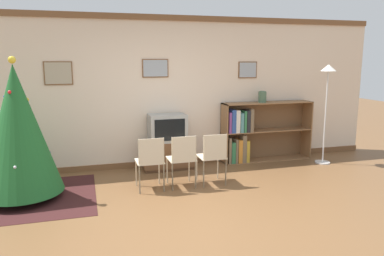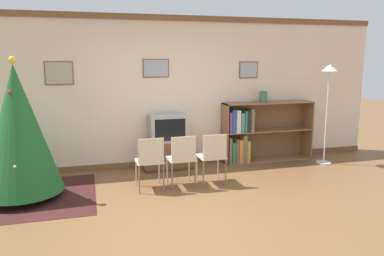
% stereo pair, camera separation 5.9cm
% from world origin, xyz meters
% --- Properties ---
extents(ground_plane, '(24.00, 24.00, 0.00)m').
position_xyz_m(ground_plane, '(0.00, 0.00, 0.00)').
color(ground_plane, brown).
extents(wall_back, '(8.73, 0.11, 2.70)m').
position_xyz_m(wall_back, '(-0.00, 2.44, 1.35)').
color(wall_back, beige).
rests_on(wall_back, ground_plane).
extents(area_rug, '(1.96, 1.77, 0.01)m').
position_xyz_m(area_rug, '(-2.13, 1.27, 0.00)').
color(area_rug, '#381919').
rests_on(area_rug, ground_plane).
extents(christmas_tree, '(1.11, 1.11, 1.98)m').
position_xyz_m(christmas_tree, '(-2.13, 1.27, 0.99)').
color(christmas_tree, maroon).
rests_on(christmas_tree, area_rug).
extents(tv_console, '(0.90, 0.44, 0.51)m').
position_xyz_m(tv_console, '(0.15, 2.15, 0.25)').
color(tv_console, '#4C311E').
rests_on(tv_console, ground_plane).
extents(television, '(0.65, 0.43, 0.48)m').
position_xyz_m(television, '(0.15, 2.15, 0.75)').
color(television, '#9E9E99').
rests_on(television, tv_console).
extents(folding_chair_left, '(0.40, 0.40, 0.82)m').
position_xyz_m(folding_chair_left, '(-0.34, 1.10, 0.47)').
color(folding_chair_left, beige).
rests_on(folding_chair_left, ground_plane).
extents(folding_chair_center, '(0.40, 0.40, 0.82)m').
position_xyz_m(folding_chair_center, '(0.15, 1.10, 0.47)').
color(folding_chair_center, beige).
rests_on(folding_chair_center, ground_plane).
extents(folding_chair_right, '(0.40, 0.40, 0.82)m').
position_xyz_m(folding_chair_right, '(0.64, 1.10, 0.47)').
color(folding_chair_right, beige).
rests_on(folding_chair_right, ground_plane).
extents(bookshelf, '(1.78, 0.36, 1.13)m').
position_xyz_m(bookshelf, '(1.79, 2.21, 0.55)').
color(bookshelf, olive).
rests_on(bookshelf, ground_plane).
extents(vase, '(0.15, 0.15, 0.21)m').
position_xyz_m(vase, '(2.01, 2.22, 1.24)').
color(vase, '#47664C').
rests_on(vase, bookshelf).
extents(standing_lamp, '(0.28, 0.28, 1.84)m').
position_xyz_m(standing_lamp, '(3.05, 1.69, 1.42)').
color(standing_lamp, silver).
rests_on(standing_lamp, ground_plane).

